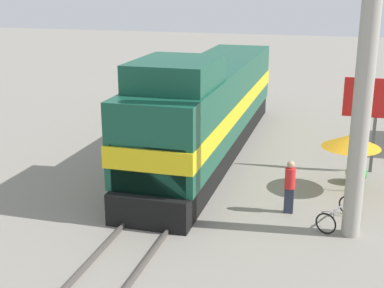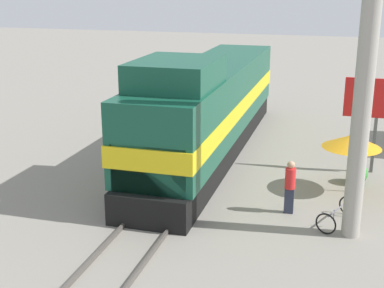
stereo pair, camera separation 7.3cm
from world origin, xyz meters
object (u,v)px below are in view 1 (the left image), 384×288
bicycle (338,214)px  utility_pole (366,69)px  locomotive (207,109)px  billboard_sign (377,103)px  vendor_umbrella (351,141)px  person_bystander (290,185)px

bicycle → utility_pole: bearing=-36.1°
locomotive → utility_pole: size_ratio=1.64×
utility_pole → billboard_sign: utility_pole is taller
bicycle → billboard_sign: bearing=99.9°
locomotive → vendor_umbrella: (5.89, -2.66, -0.16)m
utility_pole → bicycle: utility_pole is taller
billboard_sign → person_bystander: 5.83m
locomotive → billboard_sign: locomotive is taller
utility_pole → person_bystander: bearing=150.3°
locomotive → person_bystander: (4.04, -5.10, -1.08)m
vendor_umbrella → billboard_sign: (0.88, 2.38, 0.91)m
vendor_umbrella → billboard_sign: size_ratio=0.57×
billboard_sign → bicycle: 5.95m
vendor_umbrella → person_bystander: (-1.84, -2.44, -0.92)m
utility_pole → person_bystander: 4.60m
person_bystander → bicycle: 1.74m
billboard_sign → bicycle: billboard_sign is taller
vendor_umbrella → bicycle: (-0.29, -2.90, -1.55)m
billboard_sign → person_bystander: size_ratio=2.10×
locomotive → billboard_sign: (6.77, -0.28, 0.75)m
locomotive → billboard_sign: size_ratio=4.34×
person_bystander → bicycle: bearing=-16.6°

